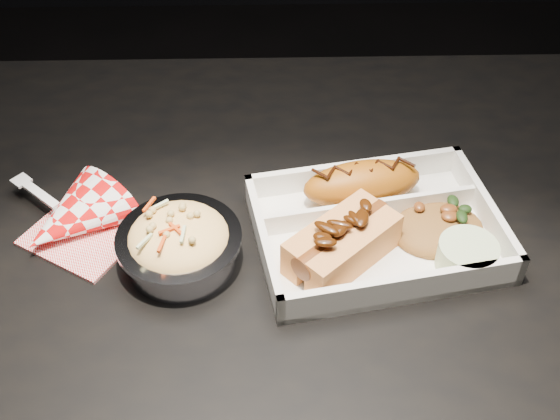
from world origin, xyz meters
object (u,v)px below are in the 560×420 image
(foil_coleslaw_cup, at_px, (179,243))
(napkin_fork, at_px, (72,220))
(dining_table, at_px, (253,319))
(fried_pastry, at_px, (362,183))
(food_tray, at_px, (375,232))
(hotdog, at_px, (342,241))

(foil_coleslaw_cup, height_order, napkin_fork, napkin_fork)
(dining_table, distance_m, fried_pastry, 0.19)
(dining_table, bearing_deg, food_tray, 14.84)
(food_tray, distance_m, fried_pastry, 0.06)
(dining_table, xyz_separation_m, napkin_fork, (-0.19, 0.05, 0.11))
(food_tray, xyz_separation_m, hotdog, (-0.04, -0.03, 0.02))
(dining_table, height_order, fried_pastry, fried_pastry)
(dining_table, relative_size, food_tray, 4.31)
(food_tray, height_order, fried_pastry, fried_pastry)
(dining_table, bearing_deg, napkin_fork, 163.92)
(foil_coleslaw_cup, bearing_deg, fried_pastry, 23.10)
(food_tray, relative_size, hotdog, 2.21)
(foil_coleslaw_cup, relative_size, napkin_fork, 0.79)
(dining_table, height_order, foil_coleslaw_cup, foil_coleslaw_cup)
(dining_table, bearing_deg, fried_pastry, 36.16)
(fried_pastry, bearing_deg, food_tray, -79.57)
(dining_table, distance_m, foil_coleslaw_cup, 0.14)
(fried_pastry, xyz_separation_m, hotdog, (-0.03, -0.09, 0.00))
(dining_table, relative_size, fried_pastry, 9.09)
(napkin_fork, bearing_deg, food_tray, 38.32)
(dining_table, relative_size, hotdog, 9.51)
(dining_table, xyz_separation_m, fried_pastry, (0.12, 0.09, 0.12))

